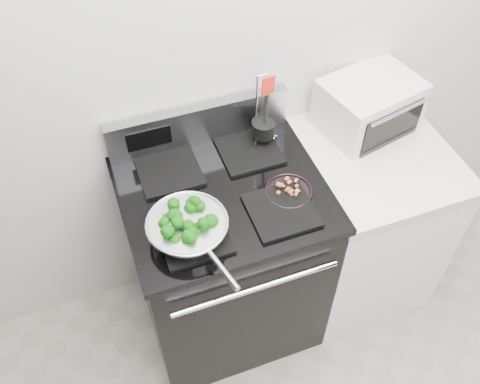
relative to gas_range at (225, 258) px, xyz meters
name	(u,v)px	position (x,y,z in m)	size (l,w,h in m)	color
back_wall	(266,39)	(0.30, 0.34, 0.86)	(4.00, 0.02, 2.70)	silver
gas_range	(225,258)	(0.00, 0.00, 0.00)	(0.79, 0.69, 1.13)	black
counter	(360,221)	(0.68, 0.00, -0.03)	(0.62, 0.68, 0.92)	white
skillet	(188,227)	(-0.19, -0.16, 0.51)	(0.30, 0.46, 0.06)	silver
broccoli_pile	(187,224)	(-0.19, -0.16, 0.53)	(0.23, 0.23, 0.08)	black
bacon_plate	(289,190)	(0.23, -0.10, 0.48)	(0.18, 0.18, 0.04)	black
utensil_holder	(263,131)	(0.24, 0.20, 0.52)	(0.11, 0.11, 0.34)	silver
toaster_oven	(369,105)	(0.72, 0.18, 0.54)	(0.44, 0.37, 0.22)	silver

